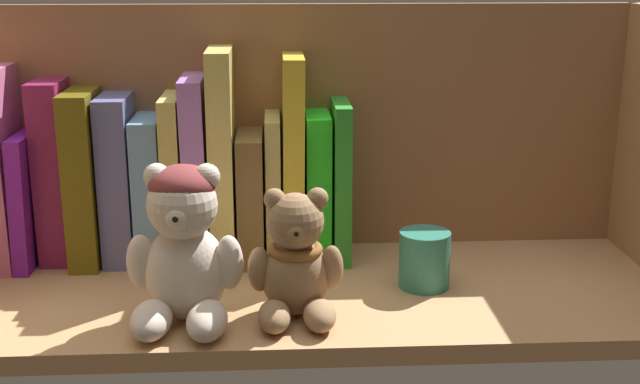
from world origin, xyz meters
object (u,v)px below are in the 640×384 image
Objects in this scene: book_5 at (153,186)px; pillar_candle at (424,260)px; book_6 at (177,175)px; book_11 at (293,155)px; book_0 at (8,164)px; teddy_bear_smaller at (296,264)px; book_13 at (339,176)px; book_8 at (223,153)px; book_7 at (199,166)px; book_4 at (121,176)px; book_2 at (57,170)px; book_3 at (89,174)px; book_12 at (317,183)px; book_9 at (251,192)px; teddy_bear_larger at (184,249)px; book_1 at (33,194)px; book_10 at (273,184)px.

book_5 reaches higher than pillar_candle.
book_11 reaches higher than book_6.
book_0 is 38.62cm from teddy_bear_smaller.
book_0 is 38.91cm from book_13.
book_8 is 14.10cm from book_13.
book_7 is at bearing 180.00° from book_8.
book_4 is at bearing 180.00° from book_13.
book_0 is 1.17× the size of book_6.
book_7 reaches higher than book_6.
book_2 is 1.09× the size of book_4.
book_3 is at bearing 0.00° from book_0.
book_12 is (2.93, -0.00, -3.38)cm from book_11.
teddy_bear_larger is at bearing -107.34° from book_9.
book_13 reaches higher than pillar_candle.
book_6 is (13.96, -0.00, -0.81)cm from book_2.
book_0 is at bearing 180.00° from book_11.
book_5 is 19.59cm from book_12.
book_13 is (33.31, -0.00, -1.30)cm from book_2.
pillar_candle is (30.60, -12.17, -5.44)cm from book_5.
book_11 is 4.47cm from book_12.
book_0 reaches higher than pillar_candle.
book_8 reaches higher than teddy_bear_smaller.
book_12 is 1.31× the size of teddy_bear_smaller.
book_1 is 0.62× the size of book_8.
book_4 is at bearing -180.00° from book_11.
book_2 is 22.92cm from book_9.
book_8 reaches higher than book_1.
book_8 is at bearing -0.00° from book_5.
book_13 is at bearing 73.07° from teddy_bear_smaller.
book_1 is at bearing 180.00° from book_13.
book_8 is 6.97cm from book_10.
book_13 is at bearing 0.00° from book_8.
book_3 reaches higher than teddy_bear_smaller.
book_10 is at bearing 0.00° from book_7.
book_4 is 3.82cm from book_5.
book_7 is 16.78cm from book_13.
book_0 is 25.12cm from book_8.
teddy_bear_larger is (19.55, -19.49, -0.26)cm from book_1.
book_11 is at bearing 0.00° from book_2.
book_5 is 0.79× the size of book_7.
book_1 is at bearing 180.00° from book_5.
book_1 is 28.30cm from book_10.
book_3 is at bearing 180.00° from book_10.
book_2 is 1.62× the size of teddy_bear_smaller.
book_10 is 1.30× the size of teddy_bear_smaller.
book_2 is at bearing 0.00° from book_1.
book_8 is at bearing -180.00° from book_11.
book_5 is 0.69× the size of book_8.
book_4 reaches higher than book_9.
book_8 reaches higher than book_2.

